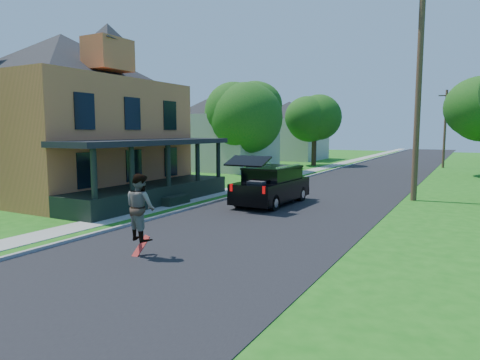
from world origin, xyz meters
The scene contains 15 objects.
ground centered at (0.00, 0.00, 0.00)m, with size 140.00×140.00×0.00m, color #1C6213.
street centered at (0.00, 20.00, 0.00)m, with size 8.00×120.00×0.02m, color black.
curb centered at (-4.05, 20.00, 0.00)m, with size 0.15×120.00×0.12m, color gray.
sidewalk centered at (-5.60, 20.00, 0.00)m, with size 1.30×120.00×0.03m, color #9E9E96.
front_walk centered at (-9.50, 6.00, 0.00)m, with size 6.50×1.20×0.03m, color #9E9E96.
main_house centered at (-12.80, 5.99, 4.92)m, with size 15.56×15.56×10.10m.
neighbor_house_mid centered at (-13.50, 24.00, 4.19)m, with size 12.78×12.78×8.30m.
neighbor_house_far centered at (-13.50, 40.00, 4.19)m, with size 12.78×12.78×8.30m.
black_suv centered at (-1.40, 8.34, 0.94)m, with size 2.14×5.31×2.46m.
skateboarder centered at (-1.00, -1.34, 1.42)m, with size 1.09×0.95×1.89m.
skateboard centered at (-1.07, -1.30, 0.23)m, with size 0.34×0.49×0.63m.
tree_left_mid centered at (-10.54, 22.61, 5.59)m, with size 6.22×6.02×8.81m.
tree_left_far centered at (-7.41, 31.93, 4.80)m, with size 5.52×5.67×7.28m.
utility_pole_near centered at (4.50, 12.93, 5.56)m, with size 1.79×0.58×10.80m.
utility_pole_far centered at (4.50, 35.34, 3.85)m, with size 1.42×0.40×7.44m.
Camera 1 is at (7.12, -10.32, 3.53)m, focal length 32.00 mm.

